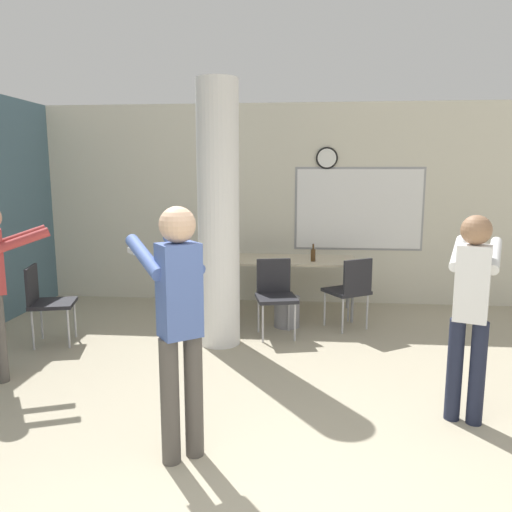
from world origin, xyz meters
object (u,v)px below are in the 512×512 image
(folding_table, at_px, (291,262))
(chair_by_left_wall, at_px, (46,298))
(chair_table_right, at_px, (350,288))
(bottle_on_table, at_px, (313,255))
(person_playing_front, at_px, (178,314))
(person_playing_side, at_px, (471,302))
(chair_table_left, at_px, (211,287))
(chair_table_front, at_px, (275,292))

(folding_table, distance_m, chair_by_left_wall, 2.99)
(folding_table, distance_m, chair_table_right, 0.96)
(bottle_on_table, bearing_deg, person_playing_front, -105.64)
(person_playing_side, xyz_separation_m, person_playing_front, (-2.02, -0.68, 0.06))
(folding_table, xyz_separation_m, chair_table_left, (-0.94, -0.71, -0.18))
(bottle_on_table, relative_size, chair_table_front, 0.26)
(chair_table_left, distance_m, person_playing_front, 2.80)
(folding_table, height_order, person_playing_side, person_playing_side)
(chair_table_right, bearing_deg, chair_table_left, -176.50)
(chair_table_front, bearing_deg, person_playing_front, -100.70)
(person_playing_side, bearing_deg, bottle_on_table, 112.63)
(folding_table, distance_m, person_playing_side, 3.10)
(chair_table_left, distance_m, chair_table_right, 1.66)
(folding_table, bearing_deg, bottle_on_table, -28.30)
(chair_table_right, bearing_deg, chair_by_left_wall, -166.19)
(bottle_on_table, xyz_separation_m, person_playing_front, (-0.92, -3.30, 0.15))
(chair_table_front, height_order, person_playing_side, person_playing_side)
(folding_table, relative_size, bottle_on_table, 7.48)
(bottle_on_table, bearing_deg, chair_table_left, -155.47)
(chair_table_front, distance_m, person_playing_side, 2.46)
(folding_table, relative_size, chair_table_left, 1.92)
(chair_table_left, distance_m, chair_table_front, 0.80)
(chair_by_left_wall, height_order, chair_table_front, same)
(chair_table_right, bearing_deg, bottle_on_table, 133.44)
(chair_table_left, relative_size, chair_table_front, 1.00)
(chair_table_right, bearing_deg, folding_table, 139.57)
(chair_table_right, xyz_separation_m, person_playing_front, (-1.36, -2.85, 0.47))
(chair_by_left_wall, bearing_deg, bottle_on_table, 23.75)
(bottle_on_table, relative_size, person_playing_front, 0.13)
(bottle_on_table, distance_m, chair_by_left_wall, 3.19)
(folding_table, distance_m, chair_table_front, 0.92)
(chair_by_left_wall, xyz_separation_m, person_playing_side, (4.00, -1.35, 0.41))
(folding_table, height_order, chair_table_front, chair_table_front)
(chair_table_right, height_order, person_playing_side, person_playing_side)
(folding_table, relative_size, chair_table_right, 1.92)
(bottle_on_table, distance_m, chair_table_right, 0.70)
(bottle_on_table, relative_size, chair_table_right, 0.26)
(person_playing_front, bearing_deg, chair_table_front, 79.30)
(person_playing_side, bearing_deg, person_playing_front, -161.35)
(folding_table, bearing_deg, chair_table_front, -100.10)
(chair_table_left, bearing_deg, bottle_on_table, 24.53)
(chair_by_left_wall, height_order, chair_table_right, same)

